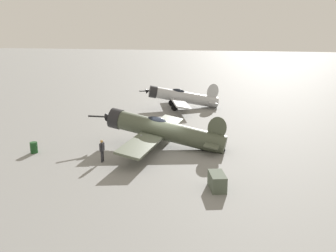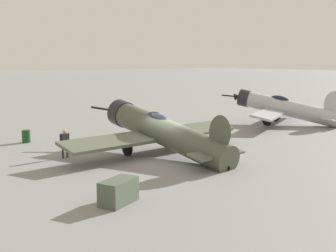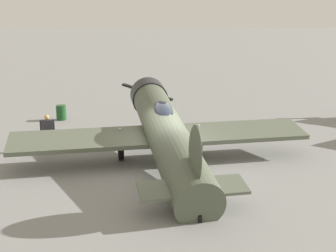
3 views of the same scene
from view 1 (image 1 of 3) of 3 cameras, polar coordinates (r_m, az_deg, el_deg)
ground_plane at (r=29.62m, az=0.00°, el=-3.38°), size 400.00×400.00×0.00m
airplane_foreground at (r=29.37m, az=-0.98°, el=-0.69°), size 12.36×11.60×3.28m
airplane_mid_apron at (r=45.37m, az=2.12°, el=4.69°), size 11.78×9.11×3.26m
ground_crew_mechanic at (r=26.35m, az=-10.52°, el=-3.58°), size 0.64×0.28×1.66m
equipment_crate at (r=21.80m, az=7.87°, el=-8.76°), size 1.88×1.45×0.98m
fuel_drum at (r=29.97m, az=-20.67°, el=-3.24°), size 0.61×0.61×0.87m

